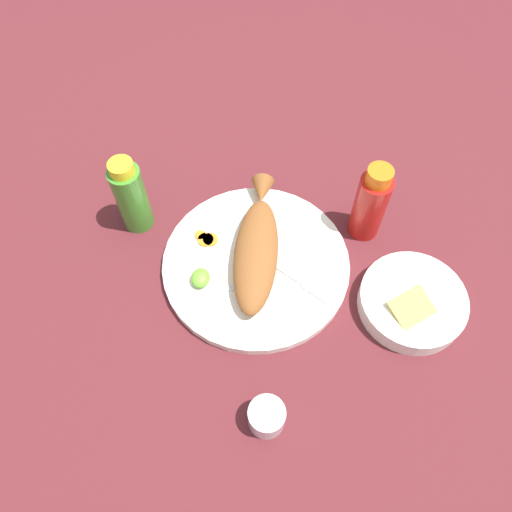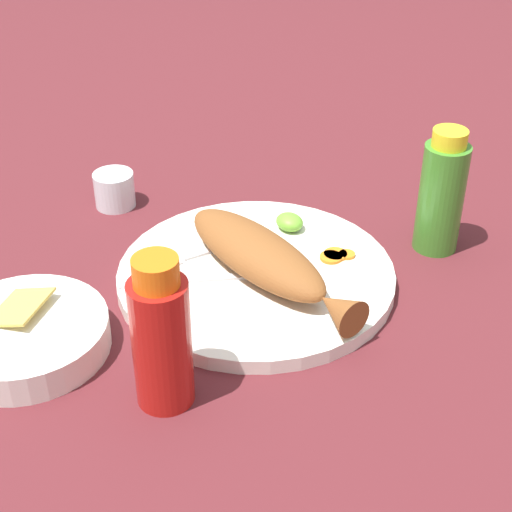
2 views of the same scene
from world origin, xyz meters
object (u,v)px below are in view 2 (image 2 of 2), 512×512
main_plate (256,276)px  hot_sauce_bottle_green (442,194)px  guacamole_bowl (24,334)px  fried_fish (264,258)px  fork_near (186,280)px  salt_cup (115,192)px  hot_sauce_bottle_red (161,337)px  fork_far (187,258)px

main_plate → hot_sauce_bottle_green: bearing=-109.8°
hot_sauce_bottle_green → guacamole_bowl: hot_sauce_bottle_green is taller
guacamole_bowl → fried_fish: bearing=-105.1°
fried_fish → fork_near: size_ratio=1.75×
salt_cup → hot_sauce_bottle_red: bearing=156.8°
hot_sauce_bottle_green → guacamole_bowl: bearing=74.2°
guacamole_bowl → hot_sauce_bottle_red: bearing=-154.3°
main_plate → fried_fish: 0.04m
guacamole_bowl → salt_cup: bearing=-48.0°
main_plate → hot_sauce_bottle_green: hot_sauce_bottle_green is taller
main_plate → fork_far: (0.07, 0.05, 0.01)m
hot_sauce_bottle_red → hot_sauce_bottle_green: bearing=-87.9°
fried_fish → fork_far: (0.09, 0.05, -0.02)m
main_plate → hot_sauce_bottle_red: size_ratio=2.01×
fork_near → fork_far: (0.04, -0.03, 0.00)m
main_plate → fork_far: 0.09m
main_plate → fork_far: bearing=35.6°
main_plate → salt_cup: (0.27, 0.04, 0.01)m
fork_far → hot_sauce_bottle_green: size_ratio=1.12×
fork_far → main_plate: bearing=135.1°
salt_cup → guacamole_bowl: 0.32m
fork_near → guacamole_bowl: bearing=25.1°
fried_fish → guacamole_bowl: 0.28m
fork_far → hot_sauce_bottle_red: bearing=59.3°
fork_far → fork_near: bearing=63.6°
fried_fish → guacamole_bowl: bearing=75.4°
main_plate → guacamole_bowl: (0.06, 0.27, 0.01)m
fork_near → hot_sauce_bottle_red: hot_sauce_bottle_red is taller
guacamole_bowl → fork_near: bearing=-97.6°
fork_near → hot_sauce_bottle_green: (-0.12, -0.31, 0.06)m
fork_far → salt_cup: 0.20m
main_plate → salt_cup: bearing=7.8°
main_plate → fried_fish: fried_fish is taller
fried_fish → fork_far: size_ratio=1.54×
salt_cup → guacamole_bowl: same height
fork_near → fried_fish: bearing=-178.5°
fork_near → fork_far: 0.05m
fork_near → hot_sauce_bottle_green: size_ratio=0.99×
fork_near → hot_sauce_bottle_green: bearing=-168.0°
hot_sauce_bottle_green → hot_sauce_bottle_red: bearing=92.1°
fried_fish → guacamole_bowl: (0.07, 0.27, -0.02)m
fork_near → salt_cup: (0.24, -0.04, 0.00)m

